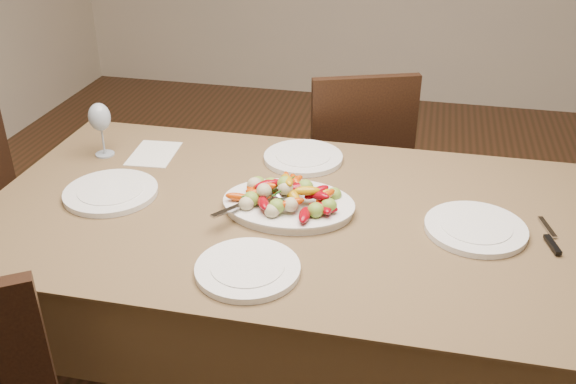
# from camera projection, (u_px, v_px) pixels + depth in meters

# --- Properties ---
(dining_table) EXTENTS (1.85, 1.05, 0.76)m
(dining_table) POSITION_uv_depth(u_px,v_px,m) (288.00, 309.00, 2.11)
(dining_table) COLOR brown
(dining_table) RESTS_ON ground
(chair_far) EXTENTS (0.54, 0.54, 0.95)m
(chair_far) POSITION_uv_depth(u_px,v_px,m) (350.00, 167.00, 2.82)
(chair_far) COLOR black
(chair_far) RESTS_ON ground
(serving_platter) EXTENTS (0.39, 0.29, 0.02)m
(serving_platter) POSITION_uv_depth(u_px,v_px,m) (288.00, 206.00, 1.92)
(serving_platter) COLOR white
(serving_platter) RESTS_ON dining_table
(roasted_vegetables) EXTENTS (0.32, 0.22, 0.09)m
(roasted_vegetables) POSITION_uv_depth(u_px,v_px,m) (288.00, 190.00, 1.90)
(roasted_vegetables) COLOR maroon
(roasted_vegetables) RESTS_ON serving_platter
(serving_spoon) EXTENTS (0.28, 0.18, 0.03)m
(serving_spoon) POSITION_uv_depth(u_px,v_px,m) (264.00, 199.00, 1.89)
(serving_spoon) COLOR #9EA0A8
(serving_spoon) RESTS_ON serving_platter
(plate_left) EXTENTS (0.29, 0.29, 0.02)m
(plate_left) POSITION_uv_depth(u_px,v_px,m) (111.00, 193.00, 2.01)
(plate_left) COLOR white
(plate_left) RESTS_ON dining_table
(plate_right) EXTENTS (0.29, 0.29, 0.02)m
(plate_right) POSITION_uv_depth(u_px,v_px,m) (475.00, 229.00, 1.82)
(plate_right) COLOR white
(plate_right) RESTS_ON dining_table
(plate_far) EXTENTS (0.27, 0.27, 0.02)m
(plate_far) POSITION_uv_depth(u_px,v_px,m) (303.00, 158.00, 2.22)
(plate_far) COLOR white
(plate_far) RESTS_ON dining_table
(plate_near) EXTENTS (0.27, 0.27, 0.02)m
(plate_near) POSITION_uv_depth(u_px,v_px,m) (248.00, 269.00, 1.65)
(plate_near) COLOR white
(plate_near) RESTS_ON dining_table
(wine_glass) EXTENTS (0.08, 0.08, 0.20)m
(wine_glass) POSITION_uv_depth(u_px,v_px,m) (101.00, 128.00, 2.22)
(wine_glass) COLOR #8C99A5
(wine_glass) RESTS_ON dining_table
(menu_card) EXTENTS (0.17, 0.22, 0.00)m
(menu_card) POSITION_uv_depth(u_px,v_px,m) (154.00, 154.00, 2.27)
(menu_card) COLOR silver
(menu_card) RESTS_ON dining_table
(table_knife) EXTENTS (0.07, 0.20, 0.01)m
(table_knife) POSITION_uv_depth(u_px,v_px,m) (550.00, 237.00, 1.79)
(table_knife) COLOR #9EA0A8
(table_knife) RESTS_ON dining_table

